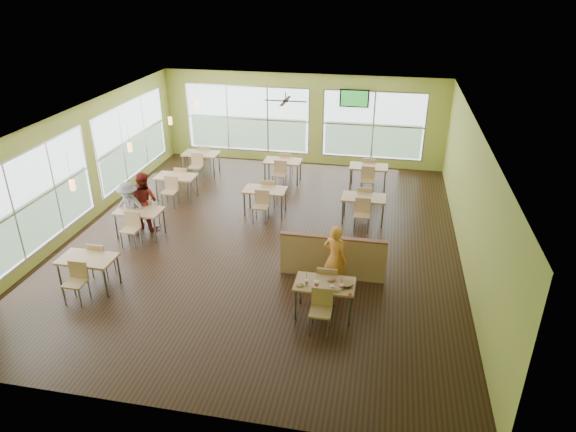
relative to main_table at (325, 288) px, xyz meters
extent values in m
plane|color=black|center=(-2.00, 3.00, -0.63)|extent=(12.00, 12.00, 0.00)
plane|color=white|center=(-2.00, 3.00, 2.57)|extent=(12.00, 12.00, 0.00)
cube|color=#A7B449|center=(-2.00, 9.00, 0.97)|extent=(10.00, 0.04, 3.20)
cube|color=#A7B449|center=(-2.00, -3.00, 0.97)|extent=(10.00, 0.04, 3.20)
cube|color=#A7B449|center=(-7.00, 3.00, 0.97)|extent=(0.04, 12.00, 3.20)
cube|color=#A7B449|center=(3.00, 3.00, 0.97)|extent=(0.04, 12.00, 3.20)
cube|color=white|center=(-6.98, 1.00, 0.89)|extent=(0.02, 4.50, 2.35)
cube|color=white|center=(-6.98, 6.00, 0.89)|extent=(0.02, 4.50, 2.35)
cube|color=white|center=(-4.00, 8.98, 0.89)|extent=(4.50, 0.02, 2.35)
cube|color=white|center=(0.50, 8.98, 0.89)|extent=(3.50, 0.02, 2.35)
cube|color=#B7BABC|center=(-6.97, 3.50, -0.28)|extent=(0.04, 9.40, 0.05)
cube|color=#B7BABC|center=(-1.75, 8.97, -0.28)|extent=(8.00, 0.04, 0.05)
cube|color=tan|center=(0.00, 0.00, 0.10)|extent=(1.20, 0.70, 0.04)
cube|color=brown|center=(0.00, 0.00, 0.07)|extent=(1.22, 0.71, 0.01)
cylinder|color=slate|center=(-0.54, -0.29, -0.28)|extent=(0.05, 0.05, 0.71)
cylinder|color=slate|center=(0.54, -0.29, -0.28)|extent=(0.05, 0.05, 0.71)
cylinder|color=slate|center=(-0.54, 0.29, -0.28)|extent=(0.05, 0.05, 0.71)
cylinder|color=slate|center=(0.54, 0.29, -0.28)|extent=(0.05, 0.05, 0.71)
cube|color=tan|center=(0.00, 0.55, -0.18)|extent=(0.42, 0.42, 0.04)
cube|color=tan|center=(0.00, 0.74, 0.04)|extent=(0.42, 0.04, 0.40)
cube|color=tan|center=(0.00, -0.55, -0.18)|extent=(0.42, 0.42, 0.04)
cube|color=tan|center=(0.00, -0.74, 0.04)|extent=(0.42, 0.04, 0.40)
cube|color=tan|center=(0.00, 1.45, -0.13)|extent=(2.40, 0.12, 1.00)
cube|color=brown|center=(0.00, 1.45, 0.39)|extent=(2.40, 0.14, 0.04)
cube|color=tan|center=(-5.20, 0.00, 0.10)|extent=(1.20, 0.70, 0.04)
cube|color=brown|center=(-5.20, 0.00, 0.07)|extent=(1.22, 0.71, 0.01)
cylinder|color=slate|center=(-5.74, -0.29, -0.28)|extent=(0.05, 0.05, 0.71)
cylinder|color=slate|center=(-4.66, -0.29, -0.28)|extent=(0.05, 0.05, 0.71)
cylinder|color=slate|center=(-5.74, 0.29, -0.28)|extent=(0.05, 0.05, 0.71)
cylinder|color=slate|center=(-4.66, 0.29, -0.28)|extent=(0.05, 0.05, 0.71)
cube|color=tan|center=(-5.20, 0.55, -0.18)|extent=(0.42, 0.42, 0.04)
cube|color=tan|center=(-5.20, 0.74, 0.04)|extent=(0.42, 0.04, 0.40)
cube|color=tan|center=(-5.20, -0.55, -0.18)|extent=(0.42, 0.42, 0.04)
cube|color=tan|center=(-5.20, -0.74, 0.04)|extent=(0.42, 0.04, 0.40)
cube|color=tan|center=(-5.20, 2.50, 0.10)|extent=(1.20, 0.70, 0.04)
cube|color=brown|center=(-5.20, 2.50, 0.07)|extent=(1.22, 0.71, 0.01)
cylinder|color=slate|center=(-5.74, 2.21, -0.28)|extent=(0.05, 0.05, 0.71)
cylinder|color=slate|center=(-4.66, 2.21, -0.28)|extent=(0.05, 0.05, 0.71)
cylinder|color=slate|center=(-5.74, 2.79, -0.28)|extent=(0.05, 0.05, 0.71)
cylinder|color=slate|center=(-4.66, 2.79, -0.28)|extent=(0.05, 0.05, 0.71)
cube|color=tan|center=(-5.20, 3.05, -0.18)|extent=(0.42, 0.42, 0.04)
cube|color=tan|center=(-5.20, 3.24, 0.04)|extent=(0.42, 0.04, 0.40)
cube|color=tan|center=(-5.20, 1.95, -0.18)|extent=(0.42, 0.42, 0.04)
cube|color=tan|center=(-5.20, 1.76, 0.04)|extent=(0.42, 0.04, 0.40)
cube|color=tan|center=(-5.20, 5.00, 0.10)|extent=(1.20, 0.70, 0.04)
cube|color=brown|center=(-5.20, 5.00, 0.07)|extent=(1.22, 0.71, 0.01)
cylinder|color=slate|center=(-5.74, 4.71, -0.28)|extent=(0.05, 0.05, 0.71)
cylinder|color=slate|center=(-4.66, 4.71, -0.28)|extent=(0.05, 0.05, 0.71)
cylinder|color=slate|center=(-5.74, 5.29, -0.28)|extent=(0.05, 0.05, 0.71)
cylinder|color=slate|center=(-4.66, 5.29, -0.28)|extent=(0.05, 0.05, 0.71)
cube|color=tan|center=(-5.20, 5.55, -0.18)|extent=(0.42, 0.42, 0.04)
cube|color=tan|center=(-5.20, 5.74, 0.04)|extent=(0.42, 0.04, 0.40)
cube|color=tan|center=(-5.20, 4.45, -0.18)|extent=(0.42, 0.42, 0.04)
cube|color=tan|center=(-5.20, 4.26, 0.04)|extent=(0.42, 0.04, 0.40)
cube|color=tan|center=(-5.20, 7.20, 0.10)|extent=(1.20, 0.70, 0.04)
cube|color=brown|center=(-5.20, 7.20, 0.07)|extent=(1.22, 0.71, 0.01)
cylinder|color=slate|center=(-5.74, 6.91, -0.28)|extent=(0.05, 0.05, 0.71)
cylinder|color=slate|center=(-4.66, 6.91, -0.28)|extent=(0.05, 0.05, 0.71)
cylinder|color=slate|center=(-5.74, 7.49, -0.28)|extent=(0.05, 0.05, 0.71)
cylinder|color=slate|center=(-4.66, 7.49, -0.28)|extent=(0.05, 0.05, 0.71)
cube|color=tan|center=(-5.20, 7.75, -0.18)|extent=(0.42, 0.42, 0.04)
cube|color=tan|center=(-5.20, 7.94, 0.04)|extent=(0.42, 0.04, 0.40)
cube|color=tan|center=(-5.20, 6.65, -0.18)|extent=(0.42, 0.42, 0.04)
cube|color=tan|center=(-5.20, 6.46, 0.04)|extent=(0.42, 0.04, 0.40)
cube|color=tan|center=(-2.30, 4.50, 0.10)|extent=(1.20, 0.70, 0.04)
cube|color=brown|center=(-2.30, 4.50, 0.07)|extent=(1.22, 0.71, 0.01)
cylinder|color=slate|center=(-2.84, 4.21, -0.28)|extent=(0.05, 0.05, 0.71)
cylinder|color=slate|center=(-1.76, 4.21, -0.28)|extent=(0.05, 0.05, 0.71)
cylinder|color=slate|center=(-2.84, 4.79, -0.28)|extent=(0.05, 0.05, 0.71)
cylinder|color=slate|center=(-1.76, 4.79, -0.28)|extent=(0.05, 0.05, 0.71)
cube|color=tan|center=(-2.30, 5.05, -0.18)|extent=(0.42, 0.42, 0.04)
cube|color=tan|center=(-2.30, 5.24, 0.04)|extent=(0.42, 0.04, 0.40)
cube|color=tan|center=(-2.30, 3.95, -0.18)|extent=(0.42, 0.42, 0.04)
cube|color=tan|center=(-2.30, 3.76, 0.04)|extent=(0.42, 0.04, 0.40)
cube|color=tan|center=(-2.30, 7.00, 0.10)|extent=(1.20, 0.70, 0.04)
cube|color=brown|center=(-2.30, 7.00, 0.07)|extent=(1.22, 0.71, 0.01)
cylinder|color=slate|center=(-2.84, 6.71, -0.28)|extent=(0.05, 0.05, 0.71)
cylinder|color=slate|center=(-1.76, 6.71, -0.28)|extent=(0.05, 0.05, 0.71)
cylinder|color=slate|center=(-2.84, 7.29, -0.28)|extent=(0.05, 0.05, 0.71)
cylinder|color=slate|center=(-1.76, 7.29, -0.28)|extent=(0.05, 0.05, 0.71)
cube|color=tan|center=(-2.30, 7.55, -0.18)|extent=(0.42, 0.42, 0.04)
cube|color=tan|center=(-2.30, 7.74, 0.04)|extent=(0.42, 0.04, 0.40)
cube|color=tan|center=(-2.30, 6.45, -0.18)|extent=(0.42, 0.42, 0.04)
cube|color=tan|center=(-2.30, 6.26, 0.04)|extent=(0.42, 0.04, 0.40)
cube|color=tan|center=(0.50, 4.50, 0.10)|extent=(1.20, 0.70, 0.04)
cube|color=brown|center=(0.50, 4.50, 0.07)|extent=(1.22, 0.71, 0.01)
cylinder|color=slate|center=(-0.04, 4.21, -0.28)|extent=(0.05, 0.05, 0.71)
cylinder|color=slate|center=(1.04, 4.21, -0.28)|extent=(0.05, 0.05, 0.71)
cylinder|color=slate|center=(-0.04, 4.79, -0.28)|extent=(0.05, 0.05, 0.71)
cylinder|color=slate|center=(1.04, 4.79, -0.28)|extent=(0.05, 0.05, 0.71)
cube|color=tan|center=(0.50, 5.05, -0.18)|extent=(0.42, 0.42, 0.04)
cube|color=tan|center=(0.50, 5.24, 0.04)|extent=(0.42, 0.04, 0.40)
cube|color=tan|center=(0.50, 3.95, -0.18)|extent=(0.42, 0.42, 0.04)
cube|color=tan|center=(0.50, 3.76, 0.04)|extent=(0.42, 0.04, 0.40)
cube|color=tan|center=(0.50, 7.00, 0.10)|extent=(1.20, 0.70, 0.04)
cube|color=brown|center=(0.50, 7.00, 0.07)|extent=(1.22, 0.71, 0.01)
cylinder|color=slate|center=(-0.04, 6.71, -0.28)|extent=(0.05, 0.05, 0.71)
cylinder|color=slate|center=(1.04, 6.71, -0.28)|extent=(0.05, 0.05, 0.71)
cylinder|color=slate|center=(-0.04, 7.29, -0.28)|extent=(0.05, 0.05, 0.71)
cylinder|color=slate|center=(1.04, 7.29, -0.28)|extent=(0.05, 0.05, 0.71)
cube|color=tan|center=(0.50, 7.55, -0.18)|extent=(0.42, 0.42, 0.04)
cube|color=tan|center=(0.50, 7.74, 0.04)|extent=(0.42, 0.04, 0.40)
cube|color=tan|center=(0.50, 6.45, -0.18)|extent=(0.42, 0.42, 0.04)
cube|color=tan|center=(0.50, 6.26, 0.04)|extent=(0.42, 0.04, 0.40)
cylinder|color=#2D2119|center=(-5.20, 0.00, 2.22)|extent=(0.01, 0.01, 0.70)
cylinder|color=#F08C42|center=(-5.20, 0.00, 1.82)|extent=(0.11, 0.11, 0.22)
cylinder|color=#2D2119|center=(-5.20, 2.50, 2.22)|extent=(0.01, 0.01, 0.70)
cylinder|color=#F08C42|center=(-5.20, 2.50, 1.82)|extent=(0.11, 0.11, 0.22)
cylinder|color=#2D2119|center=(-5.20, 5.00, 2.22)|extent=(0.01, 0.01, 0.70)
cylinder|color=#F08C42|center=(-5.20, 5.00, 1.82)|extent=(0.11, 0.11, 0.22)
cylinder|color=#2D2119|center=(-5.20, 7.20, 2.22)|extent=(0.01, 0.01, 0.70)
cylinder|color=#F08C42|center=(-5.20, 7.20, 1.82)|extent=(0.11, 0.11, 0.22)
cylinder|color=#2D2119|center=(-2.00, 6.00, 2.45)|extent=(0.03, 0.03, 0.24)
cylinder|color=#2D2119|center=(-2.00, 6.00, 2.31)|extent=(0.16, 0.16, 0.06)
cube|color=#2D2119|center=(-1.65, 6.00, 2.31)|extent=(0.55, 0.10, 0.01)
cube|color=#2D2119|center=(-2.00, 6.35, 2.31)|extent=(0.10, 0.55, 0.01)
cube|color=#2D2119|center=(-2.35, 6.00, 2.31)|extent=(0.55, 0.10, 0.01)
cube|color=#2D2119|center=(-2.00, 5.65, 2.31)|extent=(0.10, 0.55, 0.01)
cube|color=black|center=(-0.20, 8.90, 1.82)|extent=(1.00, 0.06, 0.60)
cube|color=green|center=(-0.20, 8.87, 1.82)|extent=(0.90, 0.01, 0.52)
imported|color=#E74E19|center=(0.10, 0.96, 0.15)|extent=(0.67, 0.57, 1.57)
imported|color=maroon|center=(-5.28, 3.02, 0.17)|extent=(0.92, 0.81, 1.59)
imported|color=slate|center=(-5.48, 2.55, 0.11)|extent=(0.97, 0.58, 1.48)
cone|color=white|center=(-0.35, -0.11, 0.17)|extent=(0.08, 0.08, 0.10)
cylinder|color=red|center=(-0.35, -0.11, 0.17)|extent=(0.07, 0.07, 0.03)
cylinder|color=white|center=(-0.35, -0.11, 0.23)|extent=(0.08, 0.08, 0.01)
cylinder|color=blue|center=(-0.35, -0.11, 0.32)|extent=(0.02, 0.05, 0.19)
cone|color=white|center=(-0.15, -0.16, 0.18)|extent=(0.10, 0.10, 0.13)
cylinder|color=red|center=(-0.15, -0.16, 0.19)|extent=(0.09, 0.09, 0.04)
cylinder|color=white|center=(-0.15, -0.16, 0.26)|extent=(0.10, 0.10, 0.01)
cylinder|color=gold|center=(-0.15, -0.16, 0.37)|extent=(0.01, 0.06, 0.23)
cone|color=white|center=(0.17, -0.23, 0.17)|extent=(0.08, 0.08, 0.11)
cylinder|color=red|center=(0.17, -0.23, 0.18)|extent=(0.08, 0.08, 0.03)
cylinder|color=white|center=(0.17, -0.23, 0.23)|extent=(0.09, 0.09, 0.01)
cylinder|color=red|center=(0.17, -0.23, 0.33)|extent=(0.02, 0.05, 0.20)
cone|color=white|center=(0.35, -0.14, 0.17)|extent=(0.08, 0.08, 0.10)
cylinder|color=red|center=(0.35, -0.14, 0.17)|extent=(0.07, 0.07, 0.03)
cylinder|color=white|center=(0.35, -0.14, 0.23)|extent=(0.08, 0.08, 0.01)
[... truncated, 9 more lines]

